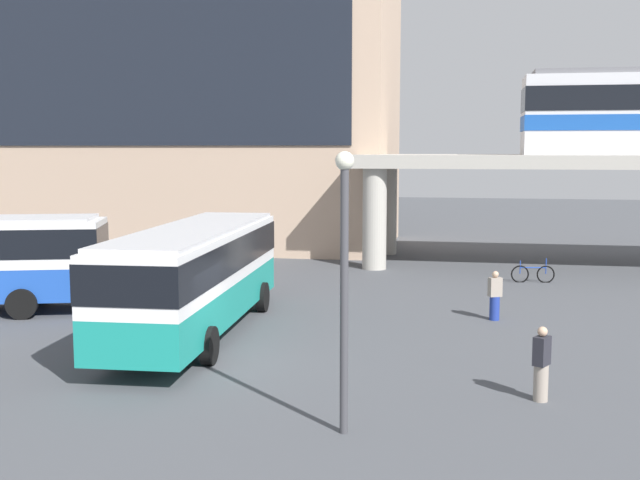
% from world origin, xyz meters
% --- Properties ---
extents(ground_plane, '(120.00, 120.00, 0.00)m').
position_xyz_m(ground_plane, '(0.00, 10.00, 0.00)').
color(ground_plane, '#47494F').
extents(station_building, '(27.64, 11.07, 20.94)m').
position_xyz_m(station_building, '(-11.38, 24.72, 10.47)').
color(station_building, tan).
rests_on(station_building, ground_plane).
extents(bus_main, '(3.17, 11.16, 3.22)m').
position_xyz_m(bus_main, '(-1.18, 3.02, 1.99)').
color(bus_main, teal).
rests_on(bus_main, ground_plane).
extents(bicycle_blue, '(1.78, 0.29, 1.04)m').
position_xyz_m(bicycle_blue, '(9.37, 14.26, 0.36)').
color(bicycle_blue, black).
rests_on(bicycle_blue, ground_plane).
extents(pedestrian_walking_across, '(0.47, 0.40, 1.60)m').
position_xyz_m(pedestrian_walking_across, '(7.57, 6.71, 0.74)').
color(pedestrian_walking_across, navy).
rests_on(pedestrian_walking_across, ground_plane).
extents(pedestrian_waiting_near_stop, '(0.43, 0.48, 1.66)m').
position_xyz_m(pedestrian_waiting_near_stop, '(8.29, -1.40, 0.78)').
color(pedestrian_waiting_near_stop, gray).
rests_on(pedestrian_waiting_near_stop, ground_plane).
extents(lamp_post, '(0.36, 0.36, 5.46)m').
position_xyz_m(lamp_post, '(4.35, -4.12, 3.27)').
color(lamp_post, '#3F3F44').
rests_on(lamp_post, ground_plane).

